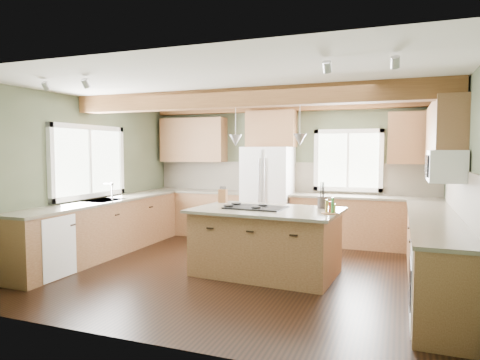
% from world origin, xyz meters
% --- Properties ---
extents(floor, '(5.60, 5.60, 0.00)m').
position_xyz_m(floor, '(0.00, 0.00, 0.00)').
color(floor, black).
rests_on(floor, ground).
extents(ceiling, '(5.60, 5.60, 0.00)m').
position_xyz_m(ceiling, '(0.00, 0.00, 2.60)').
color(ceiling, silver).
rests_on(ceiling, wall_back).
extents(wall_back, '(5.60, 0.00, 5.60)m').
position_xyz_m(wall_back, '(0.00, 2.50, 1.30)').
color(wall_back, '#404A34').
rests_on(wall_back, ground).
extents(wall_left, '(0.00, 5.00, 5.00)m').
position_xyz_m(wall_left, '(-2.80, 0.00, 1.30)').
color(wall_left, '#404A34').
rests_on(wall_left, ground).
extents(wall_right, '(0.00, 5.00, 5.00)m').
position_xyz_m(wall_right, '(2.80, 0.00, 1.30)').
color(wall_right, '#404A34').
rests_on(wall_right, ground).
extents(ceiling_beam, '(5.55, 0.26, 0.26)m').
position_xyz_m(ceiling_beam, '(0.00, -0.02, 2.47)').
color(ceiling_beam, '#5B341A').
rests_on(ceiling_beam, ceiling).
extents(soffit_trim, '(5.55, 0.20, 0.10)m').
position_xyz_m(soffit_trim, '(0.00, 2.40, 2.54)').
color(soffit_trim, '#5B341A').
rests_on(soffit_trim, ceiling).
extents(backsplash_back, '(5.58, 0.03, 0.58)m').
position_xyz_m(backsplash_back, '(0.00, 2.48, 1.21)').
color(backsplash_back, brown).
rests_on(backsplash_back, wall_back).
extents(backsplash_right, '(0.03, 3.70, 0.58)m').
position_xyz_m(backsplash_right, '(2.78, 0.05, 1.21)').
color(backsplash_right, brown).
rests_on(backsplash_right, wall_right).
extents(base_cab_back_left, '(2.02, 0.60, 0.88)m').
position_xyz_m(base_cab_back_left, '(-1.79, 2.20, 0.44)').
color(base_cab_back_left, brown).
rests_on(base_cab_back_left, floor).
extents(counter_back_left, '(2.06, 0.64, 0.04)m').
position_xyz_m(counter_back_left, '(-1.79, 2.20, 0.90)').
color(counter_back_left, '#4D4638').
rests_on(counter_back_left, base_cab_back_left).
extents(base_cab_back_right, '(2.62, 0.60, 0.88)m').
position_xyz_m(base_cab_back_right, '(1.49, 2.20, 0.44)').
color(base_cab_back_right, brown).
rests_on(base_cab_back_right, floor).
extents(counter_back_right, '(2.66, 0.64, 0.04)m').
position_xyz_m(counter_back_right, '(1.49, 2.20, 0.90)').
color(counter_back_right, '#4D4638').
rests_on(counter_back_right, base_cab_back_right).
extents(base_cab_left, '(0.60, 3.70, 0.88)m').
position_xyz_m(base_cab_left, '(-2.50, 0.05, 0.44)').
color(base_cab_left, brown).
rests_on(base_cab_left, floor).
extents(counter_left, '(0.64, 3.74, 0.04)m').
position_xyz_m(counter_left, '(-2.50, 0.05, 0.90)').
color(counter_left, '#4D4638').
rests_on(counter_left, base_cab_left).
extents(base_cab_right, '(0.60, 3.70, 0.88)m').
position_xyz_m(base_cab_right, '(2.50, 0.05, 0.44)').
color(base_cab_right, brown).
rests_on(base_cab_right, floor).
extents(counter_right, '(0.64, 3.74, 0.04)m').
position_xyz_m(counter_right, '(2.50, 0.05, 0.90)').
color(counter_right, '#4D4638').
rests_on(counter_right, base_cab_right).
extents(upper_cab_back_left, '(1.40, 0.35, 0.90)m').
position_xyz_m(upper_cab_back_left, '(-1.99, 2.33, 1.95)').
color(upper_cab_back_left, brown).
rests_on(upper_cab_back_left, wall_back).
extents(upper_cab_over_fridge, '(0.96, 0.35, 0.70)m').
position_xyz_m(upper_cab_over_fridge, '(-0.30, 2.33, 2.15)').
color(upper_cab_over_fridge, brown).
rests_on(upper_cab_over_fridge, wall_back).
extents(upper_cab_right, '(0.35, 2.20, 0.90)m').
position_xyz_m(upper_cab_right, '(2.62, 0.90, 1.95)').
color(upper_cab_right, brown).
rests_on(upper_cab_right, wall_right).
extents(upper_cab_back_corner, '(0.90, 0.35, 0.90)m').
position_xyz_m(upper_cab_back_corner, '(2.30, 2.33, 1.95)').
color(upper_cab_back_corner, brown).
rests_on(upper_cab_back_corner, wall_back).
extents(window_left, '(0.04, 1.60, 1.05)m').
position_xyz_m(window_left, '(-2.78, 0.05, 1.55)').
color(window_left, white).
rests_on(window_left, wall_left).
extents(window_back, '(1.10, 0.04, 1.00)m').
position_xyz_m(window_back, '(1.15, 2.48, 1.55)').
color(window_back, white).
rests_on(window_back, wall_back).
extents(sink, '(0.50, 0.65, 0.03)m').
position_xyz_m(sink, '(-2.50, 0.05, 0.91)').
color(sink, '#262628').
rests_on(sink, counter_left).
extents(faucet, '(0.02, 0.02, 0.28)m').
position_xyz_m(faucet, '(-2.32, 0.05, 1.05)').
color(faucet, '#B2B2B7').
rests_on(faucet, sink).
extents(dishwasher, '(0.60, 0.60, 0.84)m').
position_xyz_m(dishwasher, '(-2.49, -1.25, 0.43)').
color(dishwasher, white).
rests_on(dishwasher, floor).
extents(oven, '(0.60, 0.72, 0.84)m').
position_xyz_m(oven, '(2.49, -1.25, 0.43)').
color(oven, white).
rests_on(oven, floor).
extents(microwave, '(0.40, 0.70, 0.38)m').
position_xyz_m(microwave, '(2.58, -0.05, 1.55)').
color(microwave, white).
rests_on(microwave, wall_right).
extents(pendant_left, '(0.18, 0.18, 0.16)m').
position_xyz_m(pendant_left, '(-0.15, 0.02, 1.88)').
color(pendant_left, '#B2B2B7').
rests_on(pendant_left, ceiling).
extents(pendant_right, '(0.18, 0.18, 0.16)m').
position_xyz_m(pendant_right, '(0.80, -0.05, 1.88)').
color(pendant_right, '#B2B2B7').
rests_on(pendant_right, ceiling).
extents(refrigerator, '(0.90, 0.74, 1.80)m').
position_xyz_m(refrigerator, '(-0.30, 2.12, 0.90)').
color(refrigerator, silver).
rests_on(refrigerator, floor).
extents(island, '(1.97, 1.28, 0.88)m').
position_xyz_m(island, '(0.32, -0.02, 0.44)').
color(island, brown).
rests_on(island, floor).
extents(island_top, '(2.10, 1.41, 0.04)m').
position_xyz_m(island_top, '(0.32, -0.02, 0.90)').
color(island_top, '#4D4638').
rests_on(island_top, island).
extents(cooktop, '(0.85, 0.60, 0.02)m').
position_xyz_m(cooktop, '(0.17, -0.00, 0.93)').
color(cooktop, black).
rests_on(cooktop, island_top).
extents(knife_block, '(0.13, 0.10, 0.21)m').
position_xyz_m(knife_block, '(-0.52, 0.43, 1.02)').
color(knife_block, brown).
rests_on(knife_block, island_top).
extents(utensil_crock, '(0.14, 0.14, 0.17)m').
position_xyz_m(utensil_crock, '(1.05, 0.31, 1.00)').
color(utensil_crock, '#453B37').
rests_on(utensil_crock, island_top).
extents(bottle_tray, '(0.26, 0.26, 0.20)m').
position_xyz_m(bottle_tray, '(1.23, -0.16, 1.02)').
color(bottle_tray, brown).
rests_on(bottle_tray, island_top).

